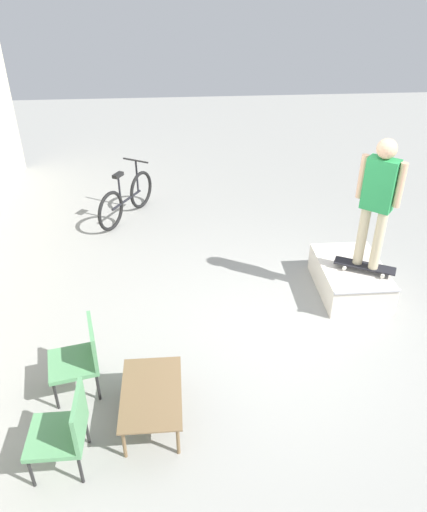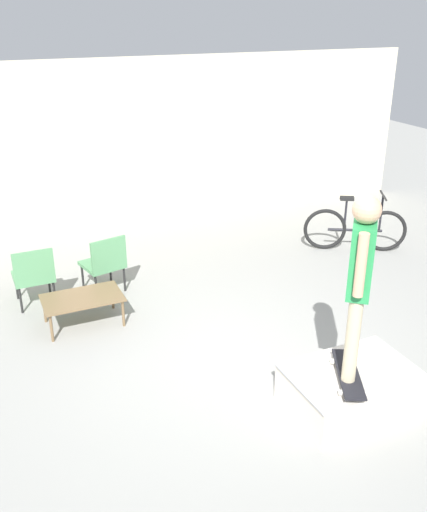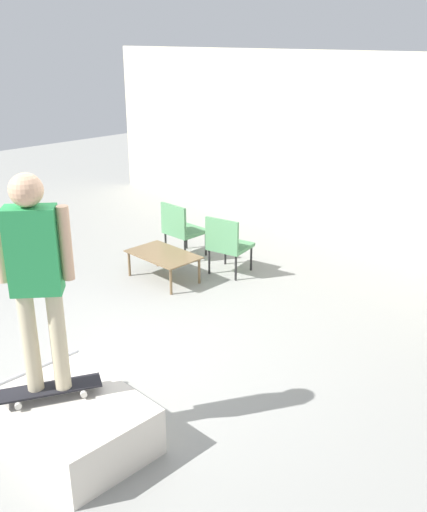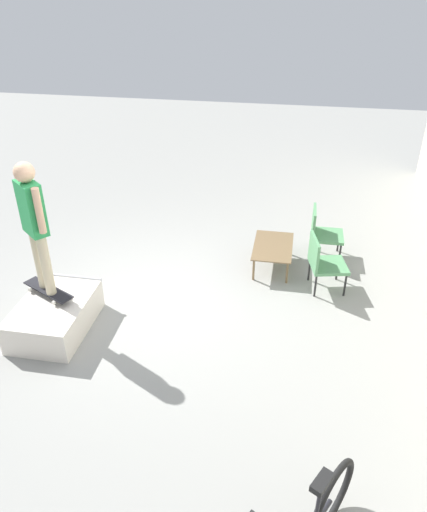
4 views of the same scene
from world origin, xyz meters
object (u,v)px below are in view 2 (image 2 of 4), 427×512
(skateboard_on_ramp, at_px, (348,374))
(person_skater, at_px, (360,274))
(skate_ramp_box, at_px, (351,388))
(bicycle, at_px, (355,229))
(coffee_table, at_px, (82,300))
(patio_chair_right, at_px, (105,261))
(patio_chair_left, at_px, (34,274))

(skateboard_on_ramp, distance_m, person_skater, 1.07)
(skate_ramp_box, xyz_separation_m, bicycle, (2.55, 3.33, 0.16))
(coffee_table, height_order, bicycle, bicycle)
(coffee_table, height_order, patio_chair_right, patio_chair_right)
(patio_chair_left, xyz_separation_m, bicycle, (5.13, -0.19, -0.10))
(patio_chair_right, relative_size, bicycle, 0.57)
(coffee_table, distance_m, patio_chair_right, 0.92)
(patio_chair_right, bearing_deg, person_skater, 99.55)
(skate_ramp_box, xyz_separation_m, patio_chair_right, (-1.61, 3.52, 0.26))
(skate_ramp_box, bearing_deg, coffee_table, 127.37)
(skateboard_on_ramp, xyz_separation_m, coffee_table, (-1.95, 2.87, -0.16))
(skateboard_on_ramp, xyz_separation_m, patio_chair_left, (-2.42, 3.63, -0.03))
(coffee_table, bearing_deg, person_skater, -55.78)
(coffee_table, relative_size, bicycle, 0.66)
(person_skater, bearing_deg, patio_chair_left, 73.31)
(person_skater, relative_size, coffee_table, 1.79)
(patio_chair_left, height_order, bicycle, bicycle)
(bicycle, bearing_deg, patio_chair_right, -153.25)
(skate_ramp_box, bearing_deg, person_skater, -142.77)
(person_skater, height_order, patio_chair_left, person_skater)
(skateboard_on_ramp, distance_m, coffee_table, 3.47)
(skate_ramp_box, height_order, person_skater, person_skater)
(coffee_table, bearing_deg, patio_chair_right, 57.18)
(bicycle, bearing_deg, skateboard_on_ramp, -98.80)
(patio_chair_right, bearing_deg, skateboard_on_ramp, 99.55)
(skate_ramp_box, distance_m, bicycle, 4.20)
(skate_ramp_box, relative_size, patio_chair_left, 1.50)
(skateboard_on_ramp, relative_size, patio_chair_left, 0.96)
(coffee_table, bearing_deg, skateboard_on_ramp, -55.78)
(skateboard_on_ramp, relative_size, bicycle, 0.55)
(person_skater, xyz_separation_m, coffee_table, (-1.95, 2.87, -1.23))
(skate_ramp_box, distance_m, person_skater, 1.38)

